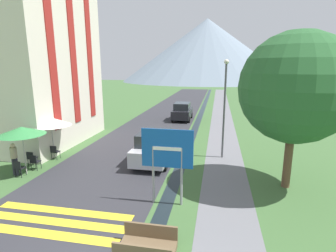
# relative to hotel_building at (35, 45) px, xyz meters

# --- Properties ---
(ground_plane) EXTENTS (160.00, 160.00, 0.00)m
(ground_plane) POSITION_rel_hotel_building_xyz_m (9.39, 8.00, -6.85)
(ground_plane) COLOR #3D6033
(road) EXTENTS (6.40, 60.00, 0.01)m
(road) POSITION_rel_hotel_building_xyz_m (6.89, 18.00, -6.85)
(road) COLOR #2D2D33
(road) RESTS_ON ground_plane
(footpath) EXTENTS (2.20, 60.00, 0.01)m
(footpath) POSITION_rel_hotel_building_xyz_m (12.99, 18.00, -6.85)
(footpath) COLOR slate
(footpath) RESTS_ON ground_plane
(drainage_channel) EXTENTS (0.60, 60.00, 0.00)m
(drainage_channel) POSITION_rel_hotel_building_xyz_m (10.59, 18.00, -6.85)
(drainage_channel) COLOR black
(drainage_channel) RESTS_ON ground_plane
(crosswalk_marking) EXTENTS (5.44, 1.84, 0.01)m
(crosswalk_marking) POSITION_rel_hotel_building_xyz_m (6.89, -9.18, -6.85)
(crosswalk_marking) COLOR yellow
(crosswalk_marking) RESTS_ON ground_plane
(mountain_distant) EXTENTS (63.84, 63.84, 22.96)m
(mountain_distant) POSITION_rel_hotel_building_xyz_m (7.56, 87.58, 4.62)
(mountain_distant) COLOR slate
(mountain_distant) RESTS_ON ground_plane
(hotel_building) EXTENTS (6.10, 9.01, 12.82)m
(hotel_building) POSITION_rel_hotel_building_xyz_m (0.00, 0.00, 0.00)
(hotel_building) COLOR beige
(hotel_building) RESTS_ON ground_plane
(road_sign) EXTENTS (2.03, 0.11, 3.09)m
(road_sign) POSITION_rel_hotel_building_xyz_m (10.64, -7.16, -4.79)
(road_sign) COLOR gray
(road_sign) RESTS_ON ground_plane
(footbridge) EXTENTS (1.70, 1.10, 0.65)m
(footbridge) POSITION_rel_hotel_building_xyz_m (10.59, -10.16, -6.63)
(footbridge) COLOR brown
(footbridge) RESTS_ON ground_plane
(parked_car_near) EXTENTS (1.95, 4.39, 1.82)m
(parked_car_near) POSITION_rel_hotel_building_xyz_m (8.99, -2.52, -5.94)
(parked_car_near) COLOR #B2B2B7
(parked_car_near) RESTS_ON ground_plane
(parked_car_far) EXTENTS (1.86, 3.88, 1.82)m
(parked_car_far) POSITION_rel_hotel_building_xyz_m (8.93, 9.81, -5.95)
(parked_car_far) COLOR black
(parked_car_far) RESTS_ON ground_plane
(cafe_chair_near_right) EXTENTS (0.40, 0.40, 0.85)m
(cafe_chair_near_right) POSITION_rel_hotel_building_xyz_m (2.48, -4.57, -6.34)
(cafe_chair_near_right) COLOR black
(cafe_chair_near_right) RESTS_ON ground_plane
(cafe_chair_near_left) EXTENTS (0.40, 0.40, 0.85)m
(cafe_chair_near_left) POSITION_rel_hotel_building_xyz_m (3.03, -5.04, -6.34)
(cafe_chair_near_left) COLOR black
(cafe_chair_near_left) RESTS_ON ground_plane
(cafe_chair_nearest) EXTENTS (0.40, 0.40, 0.85)m
(cafe_chair_nearest) POSITION_rel_hotel_building_xyz_m (2.86, -5.98, -6.34)
(cafe_chair_nearest) COLOR black
(cafe_chair_nearest) RESTS_ON ground_plane
(cafe_chair_far_right) EXTENTS (0.40, 0.40, 0.85)m
(cafe_chair_far_right) POSITION_rel_hotel_building_xyz_m (2.44, -1.87, -6.34)
(cafe_chair_far_right) COLOR black
(cafe_chair_far_right) RESTS_ON ground_plane
(cafe_chair_middle) EXTENTS (0.40, 0.40, 0.85)m
(cafe_chair_middle) POSITION_rel_hotel_building_xyz_m (3.08, -3.34, -6.34)
(cafe_chair_middle) COLOR black
(cafe_chair_middle) RESTS_ON ground_plane
(cafe_umbrella_front_green) EXTENTS (2.28, 2.28, 2.49)m
(cafe_umbrella_front_green) POSITION_rel_hotel_building_xyz_m (2.89, -5.53, -4.58)
(cafe_umbrella_front_green) COLOR #B7B2A8
(cafe_umbrella_front_green) RESTS_ON ground_plane
(cafe_umbrella_middle_white) EXTENTS (2.27, 2.27, 2.52)m
(cafe_umbrella_middle_white) POSITION_rel_hotel_building_xyz_m (2.95, -3.22, -4.58)
(cafe_umbrella_middle_white) COLOR #B7B2A8
(cafe_umbrella_middle_white) RESTS_ON ground_plane
(person_standing_terrace) EXTENTS (0.32, 0.32, 1.69)m
(person_standing_terrace) POSITION_rel_hotel_building_xyz_m (2.53, -5.82, -5.87)
(person_standing_terrace) COLOR #282833
(person_standing_terrace) RESTS_ON ground_plane
(person_seated_near) EXTENTS (0.32, 0.32, 1.21)m
(person_seated_near) POSITION_rel_hotel_building_xyz_m (2.41, -3.85, -6.18)
(person_seated_near) COLOR #282833
(person_seated_near) RESTS_ON ground_plane
(person_seated_far) EXTENTS (0.32, 0.32, 1.22)m
(person_seated_far) POSITION_rel_hotel_building_xyz_m (2.61, -2.21, -6.18)
(person_seated_far) COLOR #282833
(person_seated_far) RESTS_ON ground_plane
(streetlamp) EXTENTS (0.28, 0.28, 5.82)m
(streetlamp) POSITION_rel_hotel_building_xyz_m (12.88, -1.08, -3.45)
(streetlamp) COLOR #515156
(streetlamp) RESTS_ON ground_plane
(tree_by_path) EXTENTS (4.77, 4.77, 6.92)m
(tree_by_path) POSITION_rel_hotel_building_xyz_m (15.70, -4.64, -2.33)
(tree_by_path) COLOR brown
(tree_by_path) RESTS_ON ground_plane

